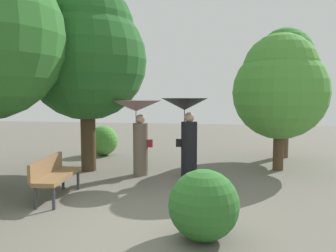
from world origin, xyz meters
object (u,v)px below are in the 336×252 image
(tree_near_right, at_px, (285,71))
(tree_mid_right, at_px, (280,86))
(tree_far_back, at_px, (86,50))
(person_left, at_px, (137,119))
(path_marker_post, at_px, (212,203))
(park_bench, at_px, (54,174))
(person_right, at_px, (186,121))

(tree_near_right, distance_m, tree_mid_right, 2.22)
(tree_far_back, bearing_deg, person_left, -9.43)
(tree_mid_right, xyz_separation_m, path_marker_post, (-1.63, -4.29, -2.04))
(tree_near_right, bearing_deg, tree_far_back, -151.27)
(park_bench, distance_m, tree_mid_right, 6.26)
(person_right, bearing_deg, tree_near_right, -37.37)
(person_left, bearing_deg, tree_mid_right, -68.79)
(park_bench, distance_m, tree_near_right, 8.09)
(person_right, height_order, park_bench, person_right)
(person_right, bearing_deg, person_left, 90.22)
(person_right, height_order, path_marker_post, person_right)
(tree_mid_right, bearing_deg, park_bench, -143.64)
(tree_far_back, bearing_deg, person_right, -6.31)
(tree_mid_right, height_order, tree_far_back, tree_far_back)
(park_bench, height_order, path_marker_post, park_bench)
(tree_near_right, xyz_separation_m, tree_mid_right, (-0.45, -2.11, -0.54))
(tree_mid_right, xyz_separation_m, tree_far_back, (-5.19, -0.98, 0.94))
(person_left, xyz_separation_m, park_bench, (-1.10, -2.32, -0.97))
(person_left, relative_size, tree_mid_right, 0.52)
(tree_near_right, bearing_deg, person_right, -130.29)
(tree_near_right, height_order, tree_far_back, tree_far_back)
(person_right, relative_size, tree_mid_right, 0.53)
(tree_far_back, relative_size, path_marker_post, 8.27)
(person_left, distance_m, tree_far_back, 2.35)
(person_left, relative_size, tree_far_back, 0.38)
(person_right, bearing_deg, tree_far_back, 86.61)
(person_left, height_order, tree_far_back, tree_far_back)
(person_left, xyz_separation_m, person_right, (1.29, -0.06, -0.03))
(person_left, distance_m, path_marker_post, 3.88)
(tree_near_right, bearing_deg, person_left, -141.31)
(park_bench, xyz_separation_m, path_marker_post, (3.19, -0.74, -0.20))
(tree_mid_right, bearing_deg, tree_far_back, -169.27)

